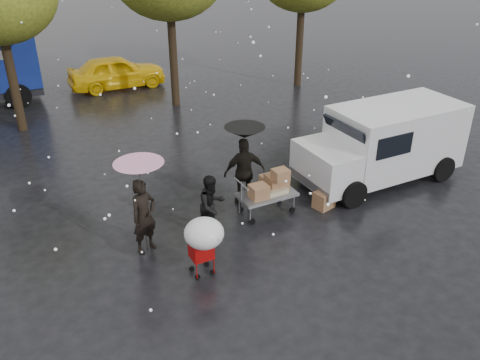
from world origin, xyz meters
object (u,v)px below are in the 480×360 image
person_pink (144,216)px  yellow_taxi (117,72)px  shopping_cart (204,236)px  vendor_cart (270,188)px  white_van (385,142)px  person_black (244,172)px

person_pink → yellow_taxi: 13.11m
shopping_cart → yellow_taxi: shopping_cart is taller
shopping_cart → yellow_taxi: 14.53m
person_pink → shopping_cart: 1.77m
vendor_cart → white_van: 3.98m
person_black → shopping_cart: bearing=58.2°
yellow_taxi → shopping_cart: bearing=172.9°
shopping_cart → person_black: bearing=47.0°
person_black → white_van: (4.32, -0.53, 0.21)m
person_pink → person_black: bearing=-6.3°
person_black → vendor_cart: person_black is taller
vendor_cart → yellow_taxi: 12.68m
person_pink → shopping_cart: bearing=-85.3°
vendor_cart → person_black: bearing=117.1°
person_black → yellow_taxi: (-0.16, 11.96, -0.23)m
person_pink → yellow_taxi: (2.88, 12.79, -0.18)m
person_black → shopping_cart: 3.31m
person_pink → shopping_cart: (0.79, -1.58, 0.15)m
person_pink → vendor_cart: person_pink is taller
person_black → white_van: size_ratio=0.39×
shopping_cart → yellow_taxi: bearing=81.7°
white_van → person_pink: bearing=-177.6°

